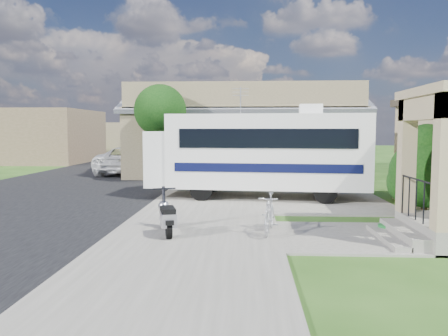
# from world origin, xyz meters

# --- Properties ---
(ground) EXTENTS (120.00, 120.00, 0.00)m
(ground) POSITION_xyz_m (0.00, 0.00, 0.00)
(ground) COLOR #234813
(street_slab) EXTENTS (9.00, 80.00, 0.02)m
(street_slab) POSITION_xyz_m (-7.50, 10.00, 0.01)
(street_slab) COLOR black
(street_slab) RESTS_ON ground
(sidewalk_slab) EXTENTS (4.00, 80.00, 0.06)m
(sidewalk_slab) POSITION_xyz_m (-1.00, 10.00, 0.03)
(sidewalk_slab) COLOR slate
(sidewalk_slab) RESTS_ON ground
(driveway_slab) EXTENTS (7.00, 6.00, 0.05)m
(driveway_slab) POSITION_xyz_m (1.50, 4.50, 0.03)
(driveway_slab) COLOR slate
(driveway_slab) RESTS_ON ground
(walk_slab) EXTENTS (4.00, 3.00, 0.05)m
(walk_slab) POSITION_xyz_m (3.00, -1.00, 0.03)
(walk_slab) COLOR slate
(walk_slab) RESTS_ON ground
(warehouse) EXTENTS (12.50, 8.40, 5.04)m
(warehouse) POSITION_xyz_m (0.00, 13.97, 1.99)
(warehouse) COLOR brown
(warehouse) RESTS_ON ground
(distant_bldg_far) EXTENTS (10.00, 8.00, 4.00)m
(distant_bldg_far) POSITION_xyz_m (-17.00, 22.00, 2.00)
(distant_bldg_far) COLOR brown
(distant_bldg_far) RESTS_ON ground
(distant_bldg_near) EXTENTS (8.00, 7.00, 3.20)m
(distant_bldg_near) POSITION_xyz_m (-15.00, 34.00, 1.60)
(distant_bldg_near) COLOR brown
(distant_bldg_near) RESTS_ON ground
(street_tree_a) EXTENTS (2.44, 2.40, 4.58)m
(street_tree_a) POSITION_xyz_m (-3.70, 9.05, 3.25)
(street_tree_a) COLOR black
(street_tree_a) RESTS_ON ground
(street_tree_b) EXTENTS (2.44, 2.40, 4.73)m
(street_tree_b) POSITION_xyz_m (-3.70, 19.05, 3.39)
(street_tree_b) COLOR black
(street_tree_b) RESTS_ON ground
(street_tree_c) EXTENTS (2.44, 2.40, 4.42)m
(street_tree_c) POSITION_xyz_m (-3.70, 28.05, 3.10)
(street_tree_c) COLOR black
(street_tree_c) RESTS_ON ground
(motorhome) EXTENTS (7.92, 3.07, 3.97)m
(motorhome) POSITION_xyz_m (0.66, 4.74, 1.70)
(motorhome) COLOR white
(motorhome) RESTS_ON ground
(shrub) EXTENTS (2.17, 2.07, 2.66)m
(shrub) POSITION_xyz_m (5.32, 1.61, 1.36)
(shrub) COLOR black
(shrub) RESTS_ON ground
(scooter) EXTENTS (0.76, 1.55, 1.04)m
(scooter) POSITION_xyz_m (-1.63, -1.11, 0.47)
(scooter) COLOR black
(scooter) RESTS_ON ground
(bicycle) EXTENTS (0.69, 1.60, 0.93)m
(bicycle) POSITION_xyz_m (0.76, -0.84, 0.47)
(bicycle) COLOR #AEADB5
(bicycle) RESTS_ON ground
(pickup_truck) EXTENTS (3.37, 5.95, 1.57)m
(pickup_truck) POSITION_xyz_m (-6.24, 13.34, 0.78)
(pickup_truck) COLOR white
(pickup_truck) RESTS_ON ground
(van) EXTENTS (3.61, 6.46, 1.77)m
(van) POSITION_xyz_m (-6.78, 19.82, 0.88)
(van) COLOR white
(van) RESTS_ON ground
(garden_hose) EXTENTS (0.42, 0.42, 0.19)m
(garden_hose) POSITION_xyz_m (3.59, -0.52, 0.09)
(garden_hose) COLOR #156925
(garden_hose) RESTS_ON ground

